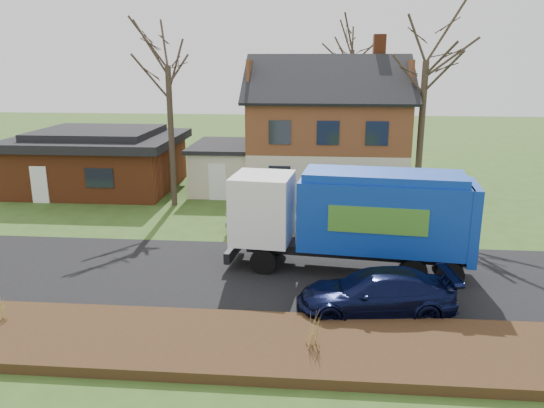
{
  "coord_description": "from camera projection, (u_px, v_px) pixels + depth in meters",
  "views": [
    {
      "loc": [
        1.45,
        -18.38,
        7.8
      ],
      "look_at": [
        -0.36,
        2.5,
        2.08
      ],
      "focal_mm": 35.0,
      "sensor_mm": 36.0,
      "label": 1
    }
  ],
  "objects": [
    {
      "name": "garbage_truck",
      "position": [
        355.0,
        214.0,
        19.75
      ],
      "size": [
        9.25,
        3.4,
        3.87
      ],
      "rotation": [
        0.0,
        0.0,
        -0.11
      ],
      "color": "black",
      "rests_on": "ground"
    },
    {
      "name": "tree_back",
      "position": [
        353.0,
        33.0,
        37.39
      ],
      "size": [
        3.63,
        3.63,
        11.51
      ],
      "color": "#3A2D22",
      "rests_on": "ground"
    },
    {
      "name": "mulch_verge",
      "position": [
        261.0,
        345.0,
        14.7
      ],
      "size": [
        80.0,
        3.5,
        0.3
      ],
      "primitive_type": "cube",
      "color": "black",
      "rests_on": "ground"
    },
    {
      "name": "navy_wagon",
      "position": [
        376.0,
        293.0,
        16.62
      ],
      "size": [
        5.16,
        2.59,
        1.44
      ],
      "primitive_type": "imported",
      "rotation": [
        0.0,
        0.0,
        -1.45
      ],
      "color": "black",
      "rests_on": "ground"
    },
    {
      "name": "tree_front_west",
      "position": [
        167.0,
        43.0,
        27.17
      ],
      "size": [
        3.52,
        3.52,
        10.45
      ],
      "color": "#3A2D22",
      "rests_on": "ground"
    },
    {
      "name": "tree_front_east",
      "position": [
        428.0,
        36.0,
        27.49
      ],
      "size": [
        3.99,
        3.99,
        11.07
      ],
      "color": "#3E3225",
      "rests_on": "ground"
    },
    {
      "name": "silver_sedan",
      "position": [
        274.0,
        219.0,
        24.5
      ],
      "size": [
        4.43,
        2.16,
        1.4
      ],
      "primitive_type": "imported",
      "rotation": [
        0.0,
        0.0,
        1.41
      ],
      "color": "#B0B3B9",
      "rests_on": "ground"
    },
    {
      "name": "road",
      "position": [
        276.0,
        275.0,
        19.83
      ],
      "size": [
        80.0,
        7.0,
        0.02
      ],
      "primitive_type": "cube",
      "color": "black",
      "rests_on": "ground"
    },
    {
      "name": "ranch_house",
      "position": [
        100.0,
        160.0,
        32.85
      ],
      "size": [
        9.8,
        8.2,
        3.7
      ],
      "color": "brown",
      "rests_on": "ground"
    },
    {
      "name": "main_house",
      "position": [
        319.0,
        124.0,
        32.02
      ],
      "size": [
        12.95,
        8.95,
        9.26
      ],
      "color": "beige",
      "rests_on": "ground"
    },
    {
      "name": "ground",
      "position": [
        276.0,
        275.0,
        19.83
      ],
      "size": [
        120.0,
        120.0,
        0.0
      ],
      "primitive_type": "plane",
      "color": "#334F1A",
      "rests_on": "ground"
    },
    {
      "name": "grass_clump_mid",
      "position": [
        313.0,
        331.0,
        14.15
      ],
      "size": [
        0.36,
        0.29,
        1.0
      ],
      "color": "#AB864B",
      "rests_on": "mulch_verge"
    }
  ]
}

